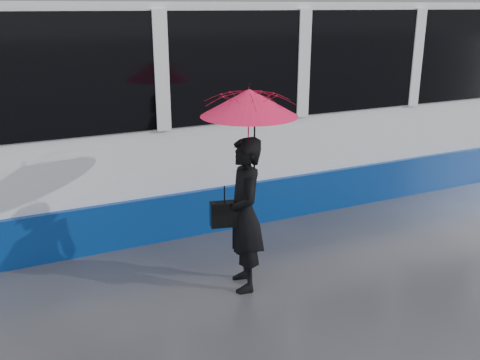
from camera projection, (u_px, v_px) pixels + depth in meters
ground at (218, 279)px, 6.07m from camera, size 90.00×90.00×0.00m
rails at (154, 207)px, 8.22m from camera, size 34.00×1.51×0.02m
tram at (25, 111)px, 7.03m from camera, size 26.00×2.56×3.35m
woman at (244, 215)px, 5.66m from camera, size 0.53×0.69×1.68m
umbrella at (249, 122)px, 5.37m from camera, size 1.19×1.19×1.14m
handbag at (225, 214)px, 5.58m from camera, size 0.32×0.20×0.44m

